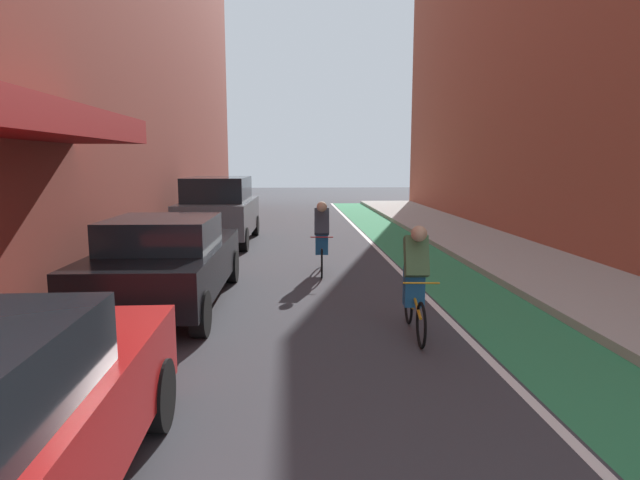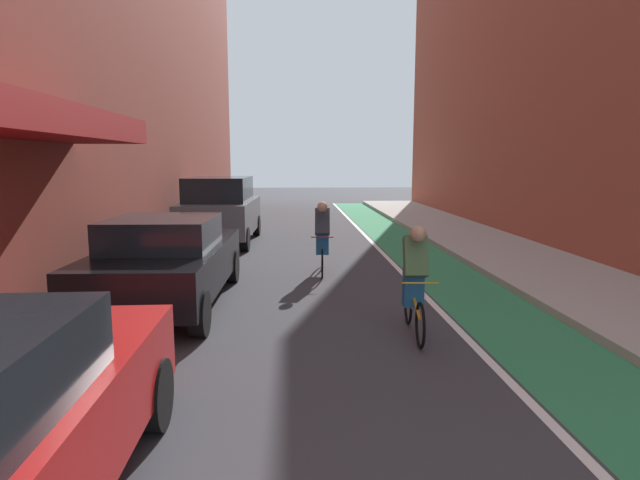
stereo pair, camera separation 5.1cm
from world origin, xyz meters
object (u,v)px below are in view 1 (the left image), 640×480
Objects in this scene: parked_sedan_black at (166,260)px; cyclist_trailing at (322,237)px; parked_suv_gray at (219,209)px; cyclist_mid at (415,277)px.

cyclist_trailing is (2.79, 2.53, 0.02)m from parked_sedan_black.
parked_suv_gray is (-0.00, 6.94, 0.23)m from parked_sedan_black.
parked_sedan_black is at bearing -89.99° from parked_suv_gray.
cyclist_mid is at bearing -66.12° from parked_suv_gray.
parked_suv_gray is 2.58× the size of cyclist_mid.
parked_suv_gray is at bearing 122.30° from cyclist_trailing.
cyclist_mid is (3.84, -8.67, -0.17)m from parked_suv_gray.
cyclist_trailing is at bearing 42.16° from parked_sedan_black.
parked_sedan_black is 1.05× the size of parked_suv_gray.
parked_suv_gray is 5.23m from cyclist_trailing.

